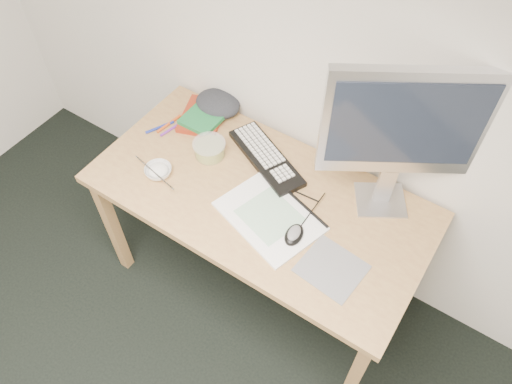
{
  "coord_description": "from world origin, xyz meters",
  "views": [
    {
      "loc": [
        0.74,
        0.39,
        2.36
      ],
      "look_at": [
        0.08,
        1.38,
        0.83
      ],
      "focal_mm": 35.0,
      "sensor_mm": 36.0,
      "label": 1
    }
  ],
  "objects_px": {
    "keyboard": "(266,158)",
    "rice_bowl": "(158,171)",
    "desk": "(259,206)",
    "monitor": "(404,128)",
    "sketchpad": "(270,216)"
  },
  "relations": [
    {
      "from": "monitor",
      "to": "desk",
      "type": "bearing_deg",
      "value": 177.99
    },
    {
      "from": "desk",
      "to": "monitor",
      "type": "height_order",
      "value": "monitor"
    },
    {
      "from": "desk",
      "to": "monitor",
      "type": "xyz_separation_m",
      "value": [
        0.42,
        0.24,
        0.49
      ]
    },
    {
      "from": "sketchpad",
      "to": "monitor",
      "type": "distance_m",
      "value": 0.61
    },
    {
      "from": "monitor",
      "to": "rice_bowl",
      "type": "height_order",
      "value": "monitor"
    },
    {
      "from": "desk",
      "to": "keyboard",
      "type": "height_order",
      "value": "keyboard"
    },
    {
      "from": "sketchpad",
      "to": "rice_bowl",
      "type": "bearing_deg",
      "value": -155.19
    },
    {
      "from": "keyboard",
      "to": "monitor",
      "type": "bearing_deg",
      "value": 33.43
    },
    {
      "from": "keyboard",
      "to": "desk",
      "type": "bearing_deg",
      "value": -40.0
    },
    {
      "from": "sketchpad",
      "to": "keyboard",
      "type": "distance_m",
      "value": 0.3
    },
    {
      "from": "keyboard",
      "to": "rice_bowl",
      "type": "relative_size",
      "value": 3.69
    },
    {
      "from": "monitor",
      "to": "rice_bowl",
      "type": "xyz_separation_m",
      "value": [
        -0.84,
        -0.39,
        -0.39
      ]
    },
    {
      "from": "sketchpad",
      "to": "desk",
      "type": "bearing_deg",
      "value": 159.84
    },
    {
      "from": "sketchpad",
      "to": "keyboard",
      "type": "xyz_separation_m",
      "value": [
        -0.17,
        0.24,
        0.01
      ]
    },
    {
      "from": "desk",
      "to": "rice_bowl",
      "type": "height_order",
      "value": "rice_bowl"
    }
  ]
}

